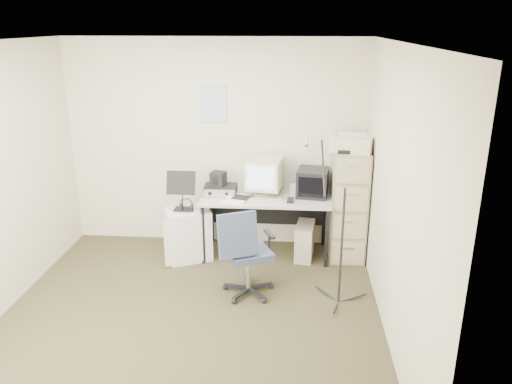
# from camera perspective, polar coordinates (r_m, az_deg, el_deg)

# --- Properties ---
(floor) EXTENTS (3.60, 3.60, 0.01)m
(floor) POSITION_cam_1_polar(r_m,az_deg,el_deg) (4.91, -7.53, -14.10)
(floor) COLOR #302C1D
(floor) RESTS_ON ground
(ceiling) EXTENTS (3.60, 3.60, 0.01)m
(ceiling) POSITION_cam_1_polar(r_m,az_deg,el_deg) (4.13, -9.07, 16.52)
(ceiling) COLOR white
(ceiling) RESTS_ON ground
(wall_back) EXTENTS (3.60, 0.02, 2.50)m
(wall_back) POSITION_cam_1_polar(r_m,az_deg,el_deg) (6.06, -4.57, 5.42)
(wall_back) COLOR beige
(wall_back) RESTS_ON ground
(wall_front) EXTENTS (3.60, 0.02, 2.50)m
(wall_front) POSITION_cam_1_polar(r_m,az_deg,el_deg) (2.79, -16.33, -12.21)
(wall_front) COLOR beige
(wall_front) RESTS_ON ground
(wall_right) EXTENTS (0.02, 3.60, 2.50)m
(wall_right) POSITION_cam_1_polar(r_m,az_deg,el_deg) (4.34, 15.65, -0.73)
(wall_right) COLOR beige
(wall_right) RESTS_ON ground
(wall_calendar) EXTENTS (0.30, 0.02, 0.44)m
(wall_calendar) POSITION_cam_1_polar(r_m,az_deg,el_deg) (5.95, -4.91, 10.08)
(wall_calendar) COLOR white
(wall_calendar) RESTS_ON wall_back
(filing_cabinet) EXTENTS (0.40, 0.60, 1.30)m
(filing_cabinet) POSITION_cam_1_polar(r_m,az_deg,el_deg) (5.88, 10.47, -1.36)
(filing_cabinet) COLOR gray
(filing_cabinet) RESTS_ON floor
(printer) EXTENTS (0.53, 0.43, 0.17)m
(printer) POSITION_cam_1_polar(r_m,az_deg,el_deg) (5.62, 10.97, 5.50)
(printer) COLOR beige
(printer) RESTS_ON filing_cabinet
(desk) EXTENTS (1.50, 0.70, 0.73)m
(desk) POSITION_cam_1_polar(r_m,az_deg,el_deg) (5.94, 1.16, -3.81)
(desk) COLOR #BCBCBC
(desk) RESTS_ON floor
(crt_monitor) EXTENTS (0.44, 0.46, 0.43)m
(crt_monitor) POSITION_cam_1_polar(r_m,az_deg,el_deg) (5.81, 0.98, 1.77)
(crt_monitor) COLOR beige
(crt_monitor) RESTS_ON desk
(crt_tv) EXTENTS (0.39, 0.41, 0.32)m
(crt_tv) POSITION_cam_1_polar(r_m,az_deg,el_deg) (5.82, 6.49, 1.09)
(crt_tv) COLOR black
(crt_tv) RESTS_ON desk
(desk_speaker) EXTENTS (0.09, 0.09, 0.14)m
(desk_speaker) POSITION_cam_1_polar(r_m,az_deg,el_deg) (5.82, 4.29, 0.23)
(desk_speaker) COLOR beige
(desk_speaker) RESTS_ON desk
(keyboard) EXTENTS (0.43, 0.28, 0.02)m
(keyboard) POSITION_cam_1_polar(r_m,az_deg,el_deg) (5.66, 0.82, -0.87)
(keyboard) COLOR beige
(keyboard) RESTS_ON desk
(mouse) EXTENTS (0.08, 0.13, 0.04)m
(mouse) POSITION_cam_1_polar(r_m,az_deg,el_deg) (5.63, 3.96, -0.95)
(mouse) COLOR black
(mouse) RESTS_ON desk
(radio_receiver) EXTENTS (0.38, 0.28, 0.11)m
(radio_receiver) POSITION_cam_1_polar(r_m,az_deg,el_deg) (5.87, -4.06, 0.25)
(radio_receiver) COLOR black
(radio_receiver) RESTS_ON desk
(radio_speaker) EXTENTS (0.19, 0.19, 0.16)m
(radio_speaker) POSITION_cam_1_polar(r_m,az_deg,el_deg) (5.84, -4.33, 1.54)
(radio_speaker) COLOR black
(radio_speaker) RESTS_ON radio_receiver
(papers) EXTENTS (0.32, 0.38, 0.02)m
(papers) POSITION_cam_1_polar(r_m,az_deg,el_deg) (5.69, -2.11, -0.77)
(papers) COLOR white
(papers) RESTS_ON desk
(pc_tower) EXTENTS (0.25, 0.46, 0.41)m
(pc_tower) POSITION_cam_1_polar(r_m,az_deg,el_deg) (5.94, 5.59, -5.57)
(pc_tower) COLOR beige
(pc_tower) RESTS_ON floor
(office_chair) EXTENTS (0.72, 0.72, 0.94)m
(office_chair) POSITION_cam_1_polar(r_m,az_deg,el_deg) (5.04, -0.89, -6.79)
(office_chair) COLOR #434D6F
(office_chair) RESTS_ON floor
(side_cart) EXTENTS (0.60, 0.56, 0.60)m
(side_cart) POSITION_cam_1_polar(r_m,az_deg,el_deg) (5.90, -7.76, -4.79)
(side_cart) COLOR silver
(side_cart) RESTS_ON floor
(music_stand) EXTENTS (0.35, 0.23, 0.48)m
(music_stand) POSITION_cam_1_polar(r_m,az_deg,el_deg) (5.71, -8.46, 0.20)
(music_stand) COLOR black
(music_stand) RESTS_ON side_cart
(headphones) EXTENTS (0.21, 0.21, 0.03)m
(headphones) POSITION_cam_1_polar(r_m,az_deg,el_deg) (5.73, -7.95, -1.70)
(headphones) COLOR black
(headphones) RESTS_ON side_cart
(mic_stand) EXTENTS (0.02, 0.02, 1.57)m
(mic_stand) POSITION_cam_1_polar(r_m,az_deg,el_deg) (4.82, 9.88, -4.25)
(mic_stand) COLOR black
(mic_stand) RESTS_ON floor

